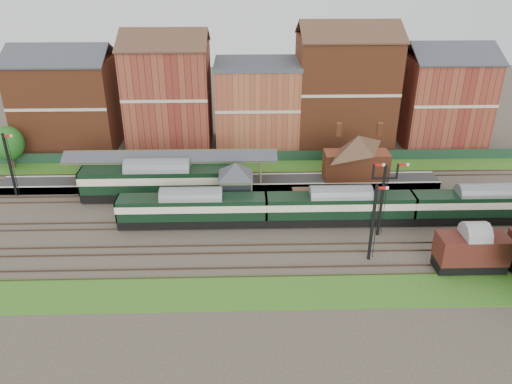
{
  "coord_description": "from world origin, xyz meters",
  "views": [
    {
      "loc": [
        -2.11,
        -47.49,
        27.45
      ],
      "look_at": [
        -0.76,
        2.0,
        3.0
      ],
      "focal_mm": 35.0,
      "sensor_mm": 36.0,
      "label": 1
    }
  ],
  "objects_px": {
    "semaphore_bracket": "(383,196)",
    "signal_box": "(236,186)",
    "dmu_train": "(340,206)",
    "platform_railcar": "(159,180)"
  },
  "relations": [
    {
      "from": "semaphore_bracket",
      "to": "signal_box",
      "type": "bearing_deg",
      "value": 159.08
    },
    {
      "from": "dmu_train",
      "to": "platform_railcar",
      "type": "bearing_deg",
      "value": 162.38
    },
    {
      "from": "semaphore_bracket",
      "to": "platform_railcar",
      "type": "height_order",
      "value": "semaphore_bracket"
    },
    {
      "from": "signal_box",
      "to": "semaphore_bracket",
      "type": "distance_m",
      "value": 16.16
    },
    {
      "from": "signal_box",
      "to": "semaphore_bracket",
      "type": "bearing_deg",
      "value": -20.92
    },
    {
      "from": "semaphore_bracket",
      "to": "platform_railcar",
      "type": "bearing_deg",
      "value": 159.63
    },
    {
      "from": "semaphore_bracket",
      "to": "dmu_train",
      "type": "height_order",
      "value": "semaphore_bracket"
    },
    {
      "from": "semaphore_bracket",
      "to": "dmu_train",
      "type": "relative_size",
      "value": 0.17
    },
    {
      "from": "signal_box",
      "to": "dmu_train",
      "type": "bearing_deg",
      "value": -16.1
    },
    {
      "from": "platform_railcar",
      "to": "semaphore_bracket",
      "type": "bearing_deg",
      "value": -20.37
    }
  ]
}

